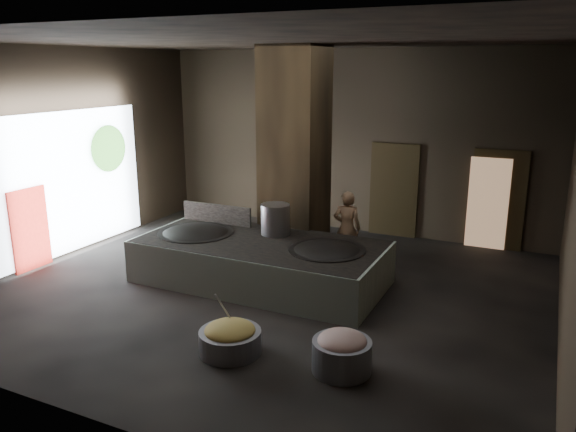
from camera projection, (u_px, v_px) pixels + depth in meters
The scene contains 27 objects.
floor at pixel (267, 291), 10.63m from camera, with size 10.00×9.00×0.10m, color black.
ceiling at pixel (264, 37), 9.44m from camera, with size 10.00×9.00×0.10m, color black.
back_wall at pixel (350, 142), 14.00m from camera, with size 10.00×0.10×4.50m, color black.
front_wall at pixel (71, 241), 6.06m from camera, with size 10.00×0.10×4.50m, color black.
left_wall at pixel (59, 153), 12.13m from camera, with size 0.10×9.00×4.50m, color black.
pillar at pixel (295, 156), 11.82m from camera, with size 1.20×1.20×4.50m, color black.
hearth_platform at pixel (261, 262), 10.86m from camera, with size 4.73×2.26×0.82m, color silver.
platform_cap at pixel (260, 242), 10.76m from camera, with size 4.62×2.22×0.03m, color black.
wok_left at pixel (196, 236), 11.33m from camera, with size 1.49×1.49×0.41m, color black.
wok_left_rim at pixel (196, 233), 11.31m from camera, with size 1.52×1.52×0.05m, color black.
wok_right at pixel (327, 254), 10.26m from camera, with size 1.39×1.39×0.39m, color black.
wok_right_rim at pixel (327, 250), 10.24m from camera, with size 1.42×1.42×0.05m, color black.
stock_pot at pixel (275, 220), 11.13m from camera, with size 0.58×0.58×0.62m, color gray.
splash_guard at pixel (217, 214), 11.96m from camera, with size 1.64×0.06×0.41m, color black.
cook at pixel (347, 228), 11.73m from camera, with size 0.58×0.37×1.59m, color #8B6646.
veg_basin at pixel (230, 341), 8.23m from camera, with size 0.92×0.92×0.34m, color slate.
veg_fill at pixel (230, 330), 8.18m from camera, with size 0.75×0.75×0.23m, color olive.
ladle at pixel (226, 312), 8.32m from camera, with size 0.03×0.03×0.72m, color gray.
meat_basin at pixel (342, 356), 7.70m from camera, with size 0.82×0.82×0.45m, color slate.
meat_fill at pixel (342, 341), 7.65m from camera, with size 0.68×0.68×0.26m, color #A46A62.
doorway_near at pixel (394, 192), 13.72m from camera, with size 1.18×0.08×2.38m, color black.
doorway_near_glow at pixel (399, 192), 13.90m from camera, with size 0.78×0.04×1.85m, color #8C6647.
doorway_far at pixel (498, 202), 12.72m from camera, with size 1.18×0.08×2.38m, color black.
doorway_far_glow at pixel (488, 204), 12.77m from camera, with size 0.89×0.04×2.10m, color #8C6647.
left_opening at pixel (72, 182), 12.43m from camera, with size 0.04×4.20×3.10m, color white.
pavilion_sliver at pixel (30, 229), 11.46m from camera, with size 0.05×0.90×1.70m, color maroon.
tree_silhouette at pixel (109, 149), 13.19m from camera, with size 0.28×1.10×1.10m, color #194714.
Camera 1 is at (4.61, -8.77, 4.08)m, focal length 35.00 mm.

